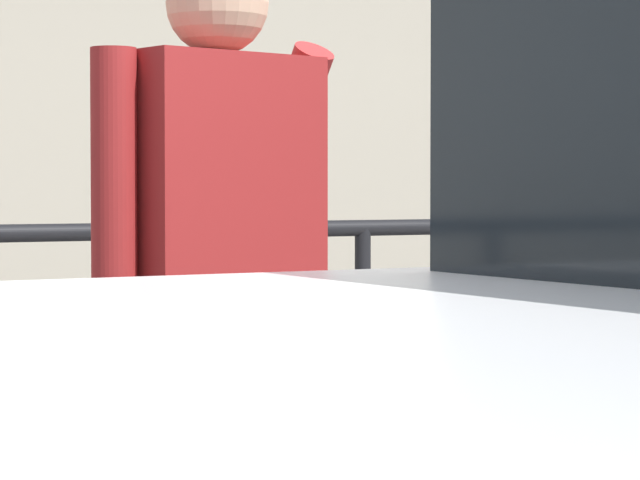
# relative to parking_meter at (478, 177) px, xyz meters

# --- Properties ---
(parking_meter) EXTENTS (0.19, 0.20, 1.52)m
(parking_meter) POSITION_rel_parking_meter_xyz_m (0.00, 0.00, 0.00)
(parking_meter) COLOR slate
(parking_meter) RESTS_ON sidewalk_curb
(pedestrian_at_meter) EXTENTS (0.59, 0.50, 1.58)m
(pedestrian_at_meter) POSITION_rel_parking_meter_xyz_m (-0.67, -0.03, -0.23)
(pedestrian_at_meter) COLOR #1E233F
(pedestrian_at_meter) RESTS_ON sidewalk_curb
(background_railing) EXTENTS (24.06, 0.06, 0.98)m
(background_railing) POSITION_rel_parking_meter_xyz_m (-0.11, 1.91, -0.43)
(background_railing) COLOR black
(background_railing) RESTS_ON sidewalk_curb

